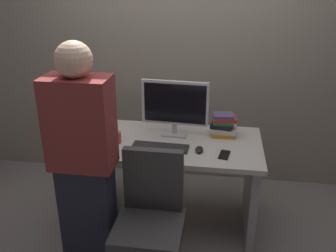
# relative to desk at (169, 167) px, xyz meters

# --- Properties ---
(ground_plane) EXTENTS (9.00, 9.00, 0.00)m
(ground_plane) POSITION_rel_desk_xyz_m (0.00, 0.00, -0.52)
(ground_plane) COLOR gray
(wall_back) EXTENTS (6.40, 0.10, 3.00)m
(wall_back) POSITION_rel_desk_xyz_m (0.00, 0.85, 0.98)
(wall_back) COLOR #9E9384
(wall_back) RESTS_ON ground
(desk) EXTENTS (1.46, 0.76, 0.75)m
(desk) POSITION_rel_desk_xyz_m (0.00, 0.00, 0.00)
(desk) COLOR beige
(desk) RESTS_ON ground
(office_chair) EXTENTS (0.52, 0.52, 0.94)m
(office_chair) POSITION_rel_desk_xyz_m (-0.02, -0.68, -0.09)
(office_chair) COLOR black
(office_chair) RESTS_ON ground
(person_at_desk) EXTENTS (0.40, 0.24, 1.64)m
(person_at_desk) POSITION_rel_desk_xyz_m (-0.45, -0.66, 0.32)
(person_at_desk) COLOR #262838
(person_at_desk) RESTS_ON ground
(monitor) EXTENTS (0.54, 0.15, 0.46)m
(monitor) POSITION_rel_desk_xyz_m (0.03, 0.13, 0.49)
(monitor) COLOR silver
(monitor) RESTS_ON desk
(keyboard) EXTENTS (0.44, 0.15, 0.02)m
(keyboard) POSITION_rel_desk_xyz_m (-0.05, -0.14, 0.24)
(keyboard) COLOR #262626
(keyboard) RESTS_ON desk
(mouse) EXTENTS (0.06, 0.10, 0.03)m
(mouse) POSITION_rel_desk_xyz_m (0.25, -0.15, 0.25)
(mouse) COLOR black
(mouse) RESTS_ON desk
(cup_near_keyboard) EXTENTS (0.07, 0.07, 0.09)m
(cup_near_keyboard) POSITION_rel_desk_xyz_m (-0.40, -0.09, 0.28)
(cup_near_keyboard) COLOR #D84C3F
(cup_near_keyboard) RESTS_ON desk
(cup_by_monitor) EXTENTS (0.07, 0.07, 0.08)m
(cup_by_monitor) POSITION_rel_desk_xyz_m (-0.51, 0.17, 0.27)
(cup_by_monitor) COLOR white
(cup_by_monitor) RESTS_ON desk
(book_stack) EXTENTS (0.22, 0.17, 0.19)m
(book_stack) POSITION_rel_desk_xyz_m (0.42, 0.18, 0.32)
(book_stack) COLOR gold
(book_stack) RESTS_ON desk
(cell_phone) EXTENTS (0.09, 0.15, 0.01)m
(cell_phone) POSITION_rel_desk_xyz_m (0.44, -0.18, 0.24)
(cell_phone) COLOR black
(cell_phone) RESTS_ON desk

